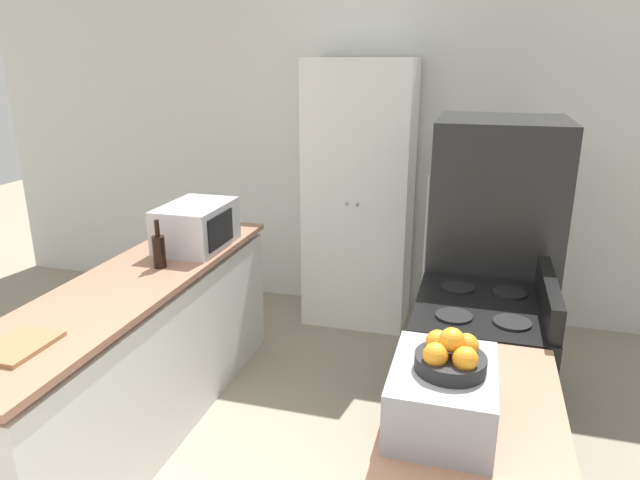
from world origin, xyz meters
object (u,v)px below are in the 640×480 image
fruit_bowl (451,356)px  microwave (197,226)px  pantry_cabinet (359,196)px  stove (475,386)px  wine_bottle (159,250)px  toaster_oven (442,395)px  refrigerator (491,262)px

fruit_bowl → microwave: bearing=138.3°
pantry_cabinet → microwave: size_ratio=3.86×
stove → wine_bottle: wine_bottle is taller
pantry_cabinet → toaster_oven: 2.76m
microwave → toaster_oven: (1.62, -1.45, -0.04)m
stove → fruit_bowl: 1.25m
stove → toaster_oven: toaster_oven is taller
wine_bottle → fruit_bowl: size_ratio=1.26×
pantry_cabinet → toaster_oven: (0.83, -2.63, -0.01)m
microwave → pantry_cabinet: bearing=56.3°
microwave → toaster_oven: size_ratio=1.23×
refrigerator → toaster_oven: size_ratio=3.98×
stove → microwave: bearing=166.0°
fruit_bowl → wine_bottle: bearing=147.5°
pantry_cabinet → refrigerator: size_ratio=1.19×
refrigerator → toaster_oven: refrigerator is taller
pantry_cabinet → wine_bottle: 1.78m
wine_bottle → toaster_oven: bearing=-32.5°
microwave → wine_bottle: bearing=-94.9°
toaster_oven → fruit_bowl: 0.15m
microwave → fruit_bowl: size_ratio=2.40×
pantry_cabinet → refrigerator: 1.31m
pantry_cabinet → refrigerator: bearing=-39.7°
wine_bottle → pantry_cabinet: bearing=62.4°
pantry_cabinet → stove: pantry_cabinet is taller
stove → microwave: microwave is taller
refrigerator → microwave: refrigerator is taller
toaster_oven → refrigerator: bearing=84.6°
microwave → wine_bottle: wine_bottle is taller
wine_bottle → fruit_bowl: (1.67, -1.07, 0.15)m
wine_bottle → microwave: bearing=85.1°
toaster_oven → fruit_bowl: bearing=-35.0°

